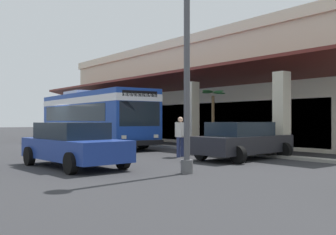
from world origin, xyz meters
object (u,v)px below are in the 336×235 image
at_px(transit_bus, 93,115).
at_px(lot_light_pole, 187,37).
at_px(pedestrian, 180,134).
at_px(parked_sedan_charcoal, 243,140).
at_px(potted_palm, 213,136).
at_px(parked_sedan_blue, 73,144).

bearing_deg(transit_bus, lot_light_pole, -15.08).
distance_m(pedestrian, lot_light_pole, 5.89).
distance_m(transit_bus, parked_sedan_charcoal, 10.95).
bearing_deg(transit_bus, potted_palm, 30.41).
xyz_separation_m(pedestrian, lot_light_pole, (4.02, -3.07, 3.02)).
xyz_separation_m(transit_bus, parked_sedan_blue, (9.15, -5.37, -1.10)).
bearing_deg(pedestrian, parked_sedan_charcoal, 30.51).
xyz_separation_m(parked_sedan_blue, lot_light_pole, (3.47, 1.97, 3.21)).
distance_m(parked_sedan_charcoal, parked_sedan_blue, 6.59).
bearing_deg(transit_bus, pedestrian, -2.16).
bearing_deg(parked_sedan_blue, parked_sedan_charcoal, 75.06).
distance_m(parked_sedan_charcoal, potted_palm, 5.25).
bearing_deg(potted_palm, parked_sedan_charcoal, -31.43).
bearing_deg(transit_bus, parked_sedan_blue, -30.39).
distance_m(transit_bus, potted_palm, 7.48).
height_order(parked_sedan_blue, lot_light_pole, lot_light_pole).
distance_m(potted_palm, lot_light_pole, 10.03).
relative_size(potted_palm, lot_light_pole, 0.42).
height_order(potted_palm, lot_light_pole, lot_light_pole).
xyz_separation_m(parked_sedan_blue, pedestrian, (-0.55, 5.04, 0.19)).
xyz_separation_m(parked_sedan_charcoal, pedestrian, (-2.25, -1.33, 0.19)).
distance_m(parked_sedan_charcoal, lot_light_pole, 5.73).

